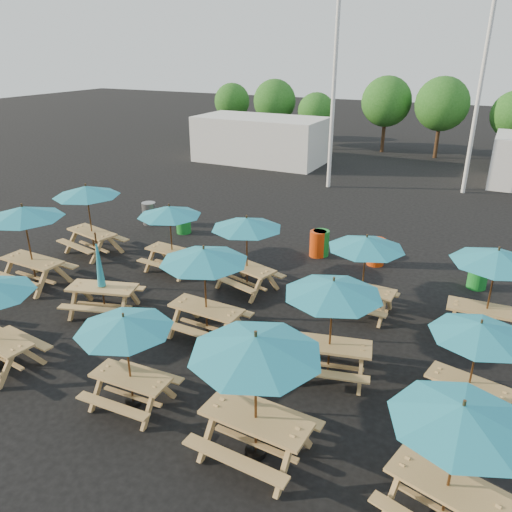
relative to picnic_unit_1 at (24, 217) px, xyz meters
The scene contains 28 objects.
ground 6.78m from the picnic_unit_1, 11.78° to the left, with size 120.00×120.00×0.00m, color black.
picnic_unit_1 is the anchor object (origin of this frame).
picnic_unit_2 2.79m from the picnic_unit_1, 94.70° to the left, with size 2.69×2.69×2.50m.
picnic_unit_4 3.40m from the picnic_unit_1, ahead, with size 2.26×2.10×2.38m.
picnic_unit_5 4.27m from the picnic_unit_1, 41.13° to the left, with size 2.18×2.18×2.25m.
picnic_unit_6 7.12m from the picnic_unit_1, 25.96° to the right, with size 2.00×2.00×2.11m.
picnic_unit_7 6.33m from the picnic_unit_1, ahead, with size 2.27×2.27×2.41m.
picnic_unit_8 6.61m from the picnic_unit_1, 24.04° to the left, with size 2.60×2.60×2.32m.
picnic_unit_9 9.82m from the picnic_unit_1, 18.97° to the right, with size 2.42×2.42×2.53m.
picnic_unit_10 9.67m from the picnic_unit_1, ahead, with size 2.59×2.59×2.36m.
picnic_unit_11 9.95m from the picnic_unit_1, 16.56° to the left, with size 2.13×2.13×2.27m.
picnic_unit_12 12.91m from the picnic_unit_1, 14.08° to the right, with size 2.53×2.53×2.29m.
picnic_unit_13 12.58m from the picnic_unit_1, ahead, with size 2.24×2.24×2.08m.
picnic_unit_14 13.03m from the picnic_unit_1, 13.38° to the left, with size 2.29×2.29×2.41m.
waste_bin_0 6.50m from the picnic_unit_1, 93.91° to the left, with size 0.57×0.57×0.92m, color gray.
waste_bin_1 6.42m from the picnic_unit_1, 76.43° to the left, with size 0.57×0.57×0.92m, color #18842A.
waste_bin_2 9.63m from the picnic_unit_1, 41.29° to the left, with size 0.57×0.57×0.92m, color #18842A.
waste_bin_3 9.50m from the picnic_unit_1, 41.08° to the left, with size 0.57×0.57×0.92m, color #D73E0C.
waste_bin_4 11.19m from the picnic_unit_1, 34.85° to the left, with size 0.57×0.57×0.92m, color #D73E0C.
waste_bin_5 13.78m from the picnic_unit_1, 25.81° to the left, with size 0.57×0.57×0.92m, color #18842A.
mast_0 16.34m from the picnic_unit_1, 74.40° to the left, with size 0.20×0.20×12.00m, color silver.
mast_1 20.74m from the picnic_unit_1, 58.10° to the left, with size 0.20×0.20×12.00m, color silver.
event_tent_0 19.40m from the picnic_unit_1, 95.10° to the left, with size 8.00×4.00×2.80m, color silver.
tree_0 27.68m from the picnic_unit_1, 106.36° to the left, with size 2.80×2.80×4.24m.
tree_1 25.46m from the picnic_unit_1, 97.84° to the left, with size 3.11×3.11×4.72m.
tree_2 24.96m from the picnic_unit_1, 90.26° to the left, with size 2.59×2.59×3.93m.
tree_3 26.44m from the picnic_unit_1, 80.14° to the left, with size 3.36×3.36×5.09m.
tree_4 26.87m from the picnic_unit_1, 72.27° to the left, with size 3.41×3.41×5.17m.
Camera 1 is at (6.16, -10.75, 6.88)m, focal length 35.00 mm.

